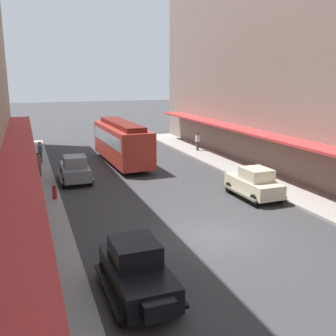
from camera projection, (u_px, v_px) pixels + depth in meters
ground_plane at (214, 235)px, 17.55m from camera, size 200.00×200.00×0.00m
sidewalk_left at (40, 260)px, 15.02m from camera, size 3.00×60.00×0.15m
parked_car_0 at (75, 168)px, 26.22m from camera, size 2.20×4.28×1.84m
parked_car_1 at (254, 182)px, 22.75m from camera, size 2.20×4.28×1.84m
parked_car_2 at (137, 269)px, 12.51m from camera, size 2.18×4.27×1.84m
streetcar at (122, 141)px, 31.49m from camera, size 2.78×9.67×3.46m
fire_hydrant at (55, 192)px, 22.19m from camera, size 0.24×0.24×0.82m
pedestrian_0 at (40, 152)px, 31.62m from camera, size 0.36×0.28×1.67m
pedestrian_1 at (198, 142)px, 36.66m from camera, size 0.36×0.28×1.67m
pedestrian_2 at (39, 164)px, 27.11m from camera, size 0.36×0.28×1.67m
pedestrian_3 at (31, 158)px, 29.38m from camera, size 0.36×0.24×1.64m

